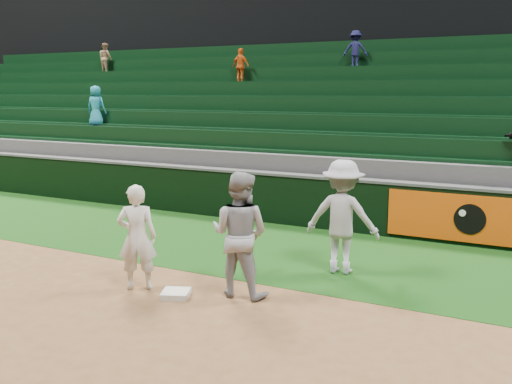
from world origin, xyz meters
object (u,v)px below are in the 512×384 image
baserunner (240,234)px  base_coach (342,217)px  first_base (176,294)px  first_baseman (137,237)px

baserunner → base_coach: base_coach is taller
first_base → base_coach: base_coach is taller
first_base → base_coach: (1.92, 2.39, 0.98)m
first_baseman → base_coach: (2.68, 2.35, 0.15)m
first_base → baserunner: bearing=32.8°
first_base → baserunner: 1.39m
first_baseman → baserunner: size_ratio=0.88×
first_baseman → baserunner: (1.62, 0.52, 0.12)m
baserunner → base_coach: bearing=-123.4°
first_baseman → base_coach: 3.57m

